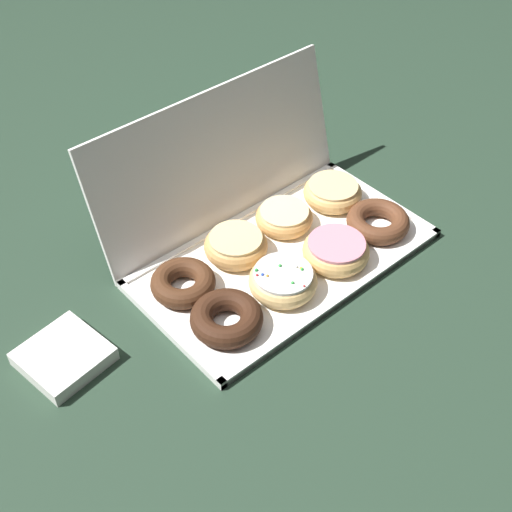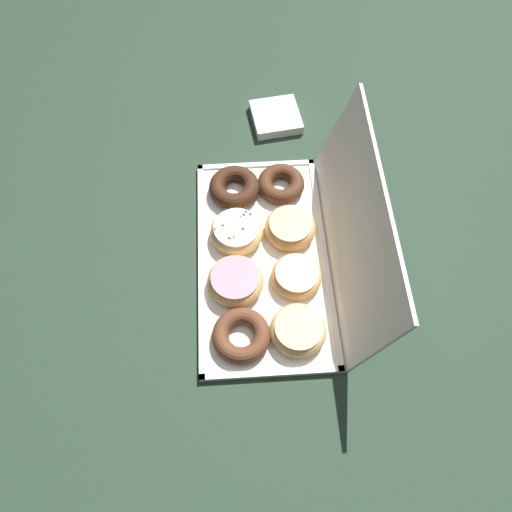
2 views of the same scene
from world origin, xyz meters
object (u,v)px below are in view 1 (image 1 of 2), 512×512
at_px(glazed_ring_donut_6, 284,217).
at_px(donut_box, 285,259).
at_px(glazed_ring_donut_5, 236,245).
at_px(chocolate_cake_ring_donut_3, 378,221).
at_px(chocolate_cake_ring_donut_0, 227,318).
at_px(pink_frosted_donut_2, 336,251).
at_px(chocolate_cake_ring_donut_4, 183,283).
at_px(napkin_stack, 64,356).
at_px(glazed_ring_donut_7, 333,192).
at_px(sprinkle_donut_1, 283,281).

bearing_deg(glazed_ring_donut_6, donut_box, -131.39).
bearing_deg(glazed_ring_donut_5, glazed_ring_donut_6, 1.03).
relative_size(donut_box, chocolate_cake_ring_donut_3, 4.49).
height_order(donut_box, chocolate_cake_ring_donut_0, chocolate_cake_ring_donut_0).
relative_size(pink_frosted_donut_2, chocolate_cake_ring_donut_3, 1.02).
xyz_separation_m(chocolate_cake_ring_donut_4, glazed_ring_donut_5, (0.12, 0.01, 0.00)).
bearing_deg(glazed_ring_donut_5, donut_box, -46.76).
relative_size(chocolate_cake_ring_donut_0, chocolate_cake_ring_donut_3, 1.01).
relative_size(donut_box, napkin_stack, 4.40).
xyz_separation_m(donut_box, pink_frosted_donut_2, (0.06, -0.06, 0.03)).
distance_m(glazed_ring_donut_7, napkin_stack, 0.58).
xyz_separation_m(donut_box, glazed_ring_donut_5, (-0.06, 0.06, 0.03)).
xyz_separation_m(chocolate_cake_ring_donut_3, napkin_stack, (-0.59, 0.12, -0.01)).
height_order(sprinkle_donut_1, glazed_ring_donut_7, sprinkle_donut_1).
relative_size(sprinkle_donut_1, glazed_ring_donut_5, 1.03).
height_order(donut_box, glazed_ring_donut_5, glazed_ring_donut_5).
bearing_deg(donut_box, sprinkle_donut_1, -136.10).
distance_m(chocolate_cake_ring_donut_4, glazed_ring_donut_5, 0.12).
height_order(chocolate_cake_ring_donut_0, glazed_ring_donut_5, glazed_ring_donut_5).
bearing_deg(chocolate_cake_ring_donut_4, chocolate_cake_ring_donut_3, -16.78).
xyz_separation_m(chocolate_cake_ring_donut_0, glazed_ring_donut_7, (0.36, 0.11, 0.00)).
height_order(sprinkle_donut_1, napkin_stack, sprinkle_donut_1).
bearing_deg(donut_box, glazed_ring_donut_7, 17.88).
bearing_deg(sprinkle_donut_1, chocolate_cake_ring_donut_0, -179.95).
distance_m(chocolate_cake_ring_donut_4, napkin_stack, 0.22).
bearing_deg(donut_box, chocolate_cake_ring_donut_4, 163.51).
height_order(pink_frosted_donut_2, chocolate_cake_ring_donut_4, pink_frosted_donut_2).
bearing_deg(chocolate_cake_ring_donut_4, napkin_stack, 178.29).
distance_m(donut_box, chocolate_cake_ring_donut_0, 0.19).
distance_m(chocolate_cake_ring_donut_0, pink_frosted_donut_2, 0.24).
xyz_separation_m(chocolate_cake_ring_donut_0, chocolate_cake_ring_donut_4, (-0.00, 0.11, -0.00)).
bearing_deg(chocolate_cake_ring_donut_3, chocolate_cake_ring_donut_4, 163.22).
distance_m(pink_frosted_donut_2, chocolate_cake_ring_donut_4, 0.27).
bearing_deg(sprinkle_donut_1, glazed_ring_donut_5, 91.55).
height_order(chocolate_cake_ring_donut_4, glazed_ring_donut_6, same).
relative_size(donut_box, glazed_ring_donut_6, 4.88).
height_order(donut_box, glazed_ring_donut_7, glazed_ring_donut_7).
bearing_deg(chocolate_cake_ring_donut_4, sprinkle_donut_1, -40.73).
distance_m(donut_box, glazed_ring_donut_6, 0.09).
bearing_deg(glazed_ring_donut_6, chocolate_cake_ring_donut_0, -153.01).
bearing_deg(donut_box, glazed_ring_donut_6, 48.61).
bearing_deg(chocolate_cake_ring_donut_3, glazed_ring_donut_6, 135.29).
relative_size(pink_frosted_donut_2, napkin_stack, 1.00).
relative_size(chocolate_cake_ring_donut_0, glazed_ring_donut_7, 1.04).
height_order(sprinkle_donut_1, glazed_ring_donut_6, sprinkle_donut_1).
bearing_deg(glazed_ring_donut_5, chocolate_cake_ring_donut_3, -26.36).
xyz_separation_m(sprinkle_donut_1, glazed_ring_donut_7, (0.23, 0.11, -0.00)).
height_order(glazed_ring_donut_5, glazed_ring_donut_7, glazed_ring_donut_5).
xyz_separation_m(sprinkle_donut_1, glazed_ring_donut_5, (-0.00, 0.12, -0.00)).
bearing_deg(glazed_ring_donut_5, pink_frosted_donut_2, -45.74).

